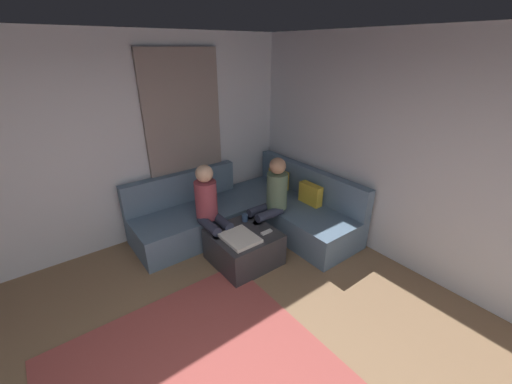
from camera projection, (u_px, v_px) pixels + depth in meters
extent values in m
cube|color=silver|center=(452.00, 169.00, 3.25)|extent=(6.00, 0.12, 2.70)
cube|color=silver|center=(82.00, 152.00, 3.76)|extent=(0.12, 6.00, 2.70)
cube|color=gray|center=(186.00, 144.00, 4.44)|extent=(0.06, 1.10, 2.50)
cube|color=slate|center=(291.00, 214.00, 4.72)|extent=(2.10, 0.85, 0.42)
cube|color=slate|center=(309.00, 182.00, 4.73)|extent=(2.10, 0.14, 0.45)
cube|color=slate|center=(195.00, 223.00, 4.47)|extent=(0.85, 1.70, 0.42)
cube|color=slate|center=(181.00, 188.00, 4.54)|extent=(0.14, 1.70, 0.45)
cube|color=gold|center=(278.00, 181.00, 5.04)|extent=(0.36, 0.12, 0.36)
cube|color=gold|center=(310.00, 196.00, 4.53)|extent=(0.36, 0.12, 0.36)
cube|color=#333338|center=(244.00, 247.00, 3.95)|extent=(0.76, 0.76, 0.42)
cube|color=white|center=(240.00, 238.00, 3.72)|extent=(0.44, 0.36, 0.04)
cylinder|color=#334C72|center=(245.00, 218.00, 4.10)|extent=(0.08, 0.08, 0.10)
cube|color=white|center=(267.00, 232.00, 3.85)|extent=(0.05, 0.15, 0.02)
cylinder|color=#2D3347|center=(257.00, 236.00, 4.16)|extent=(0.12, 0.12, 0.42)
cylinder|color=#2D3347|center=(249.00, 231.00, 4.29)|extent=(0.12, 0.12, 0.42)
cylinder|color=#2D3347|center=(269.00, 214.00, 4.16)|extent=(0.12, 0.40, 0.12)
cylinder|color=#2D3347|center=(261.00, 209.00, 4.29)|extent=(0.12, 0.40, 0.12)
cylinder|color=#597259|center=(277.00, 191.00, 4.23)|extent=(0.28, 0.28, 0.50)
sphere|color=tan|center=(278.00, 166.00, 4.08)|extent=(0.22, 0.22, 0.22)
cylinder|color=#2D3347|center=(231.00, 246.00, 3.97)|extent=(0.12, 0.12, 0.42)
cylinder|color=#2D3347|center=(218.00, 251.00, 3.87)|extent=(0.12, 0.12, 0.42)
cylinder|color=#2D3347|center=(221.00, 221.00, 4.00)|extent=(0.40, 0.12, 0.12)
cylinder|color=#2D3347|center=(209.00, 226.00, 3.90)|extent=(0.40, 0.12, 0.12)
cylinder|color=#993F4C|center=(206.00, 200.00, 3.99)|extent=(0.28, 0.28, 0.50)
sphere|color=#D8AD8C|center=(204.00, 174.00, 3.83)|extent=(0.22, 0.22, 0.22)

